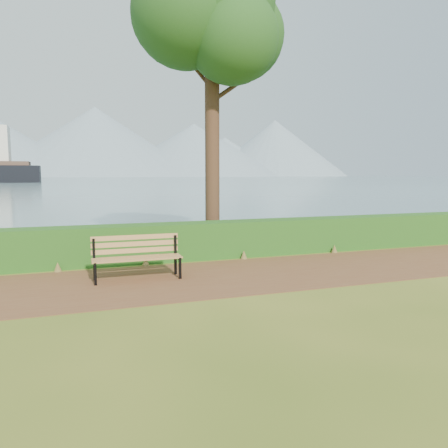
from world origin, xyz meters
name	(u,v)px	position (x,y,z in m)	size (l,w,h in m)	color
ground	(211,281)	(0.00, 0.00, 0.00)	(140.00, 140.00, 0.00)	#485D1A
path	(207,278)	(0.00, 0.30, 0.01)	(40.00, 3.40, 0.01)	brown
hedge	(182,241)	(0.00, 2.60, 0.50)	(32.00, 0.85, 1.00)	#194F16
water	(76,178)	(0.00, 260.00, 0.01)	(700.00, 510.00, 0.00)	slate
mountains	(62,145)	(-9.17, 406.05, 27.70)	(585.00, 190.00, 70.00)	gray
bench	(137,254)	(-1.50, 0.73, 0.56)	(1.95, 0.60, 0.97)	black
tree	(212,13)	(1.29, 3.91, 7.07)	(4.84, 3.97, 9.51)	#351F15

